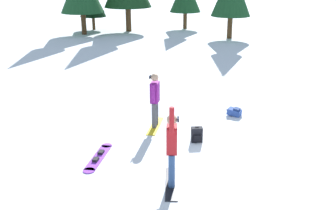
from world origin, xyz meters
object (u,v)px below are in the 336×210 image
Objects in this scene: snowboarder_foreground at (172,147)px; loose_snowboard_near_right at (98,157)px; backpack_blue at (235,112)px; snowboarder_midground at (155,99)px; backpack_black at (197,135)px.

snowboarder_foreground is 2.55m from loose_snowboard_near_right.
snowboarder_midground is at bearing -150.94° from backpack_blue.
loose_snowboard_near_right is 5.22m from backpack_blue.
snowboarder_foreground reaches higher than backpack_blue.
snowboarder_foreground is 3.63× the size of backpack_blue.
loose_snowboard_near_right is (-1.08, -2.42, -0.90)m from snowboarder_midground.
snowboarder_midground is (-1.07, 3.44, -0.04)m from snowboarder_foreground.
snowboarder_foreground reaches higher than loose_snowboard_near_right.
loose_snowboard_near_right is (-2.14, 1.02, -0.93)m from snowboarder_foreground.
loose_snowboard_near_right is at bearing -133.18° from backpack_blue.
backpack_black is at bearing -114.51° from backpack_blue.
snowboarder_foreground is at bearing -98.19° from backpack_black.
backpack_blue is (1.43, 4.82, -0.82)m from snowboarder_foreground.
backpack_black is (2.50, 1.46, 0.19)m from loose_snowboard_near_right.
snowboarder_midground is 1.86m from backpack_black.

